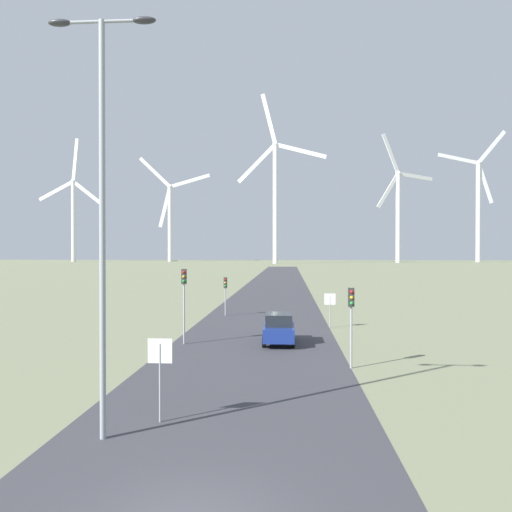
# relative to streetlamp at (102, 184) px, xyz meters

# --- Properties ---
(road_surface) EXTENTS (10.00, 240.00, 0.01)m
(road_surface) POSITION_rel_streetlamp_xyz_m (3.47, 43.62, -7.56)
(road_surface) COLOR #38383D
(road_surface) RESTS_ON ground
(streetlamp) EXTENTS (3.25, 0.32, 12.44)m
(streetlamp) POSITION_rel_streetlamp_xyz_m (0.00, 0.00, 0.00)
(streetlamp) COLOR #93999E
(streetlamp) RESTS_ON ground
(stop_sign_near) EXTENTS (0.81, 0.07, 2.73)m
(stop_sign_near) POSITION_rel_streetlamp_xyz_m (1.32, 1.53, -5.65)
(stop_sign_near) COLOR #93999E
(stop_sign_near) RESTS_ON ground
(stop_sign_far) EXTENTS (0.81, 0.07, 2.50)m
(stop_sign_far) POSITION_rel_streetlamp_xyz_m (8.50, 21.88, -5.81)
(stop_sign_far) COLOR #93999E
(stop_sign_far) RESTS_ON ground
(traffic_light_post_near_left) EXTENTS (0.28, 0.34, 4.50)m
(traffic_light_post_near_left) POSITION_rel_streetlamp_xyz_m (-0.74, 15.04, -4.28)
(traffic_light_post_near_left) COLOR #93999E
(traffic_light_post_near_left) RESTS_ON ground
(traffic_light_post_near_right) EXTENTS (0.28, 0.33, 3.83)m
(traffic_light_post_near_right) POSITION_rel_streetlamp_xyz_m (8.47, 9.45, -4.75)
(traffic_light_post_near_right) COLOR #93999E
(traffic_light_post_near_right) RESTS_ON ground
(traffic_light_post_mid_left) EXTENTS (0.28, 0.33, 3.30)m
(traffic_light_post_mid_left) POSITION_rel_streetlamp_xyz_m (0.08, 28.20, -5.13)
(traffic_light_post_mid_left) COLOR #93999E
(traffic_light_post_mid_left) RESTS_ON ground
(car_approaching) EXTENTS (1.88, 4.12, 1.83)m
(car_approaching) POSITION_rel_streetlamp_xyz_m (4.93, 15.53, -6.65)
(car_approaching) COLOR navy
(car_approaching) RESTS_ON ground
(wind_turbine_far_left) EXTENTS (38.92, 7.77, 64.49)m
(wind_turbine_far_left) POSITION_rel_streetlamp_xyz_m (-107.18, 240.58, 19.23)
(wind_turbine_far_left) COLOR white
(wind_turbine_far_left) RESTS_ON ground
(wind_turbine_left) EXTENTS (37.87, 2.60, 55.57)m
(wind_turbine_left) POSITION_rel_streetlamp_xyz_m (-57.23, 246.75, 17.86)
(wind_turbine_left) COLOR white
(wind_turbine_left) RESTS_ON ground
(wind_turbine_center) EXTENTS (40.35, 5.03, 76.73)m
(wind_turbine_center) POSITION_rel_streetlamp_xyz_m (-0.36, 210.53, 25.54)
(wind_turbine_center) COLOR white
(wind_turbine_center) RESTS_ON ground
(wind_turbine_right) EXTENTS (29.76, 14.43, 61.75)m
(wind_turbine_right) POSITION_rel_streetlamp_xyz_m (58.43, 230.22, 19.38)
(wind_turbine_right) COLOR white
(wind_turbine_right) RESTS_ON ground
(wind_turbine_far_right) EXTENTS (35.43, 5.94, 66.97)m
(wind_turbine_far_right) POSITION_rel_streetlamp_xyz_m (101.50, 244.81, 23.32)
(wind_turbine_far_right) COLOR white
(wind_turbine_far_right) RESTS_ON ground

